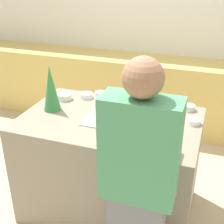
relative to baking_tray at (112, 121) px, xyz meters
name	(u,v)px	position (x,y,z in m)	size (l,w,h in m)	color
ground_plane	(110,207)	(-0.03, 0.04, -0.95)	(12.00, 12.00, 0.00)	#C6B28E
wall_back	(163,28)	(-0.03, 2.15, 0.35)	(8.00, 0.05, 2.60)	white
back_cabinet_block	(154,93)	(-0.03, 1.82, -0.48)	(6.00, 0.60, 0.94)	#DBBC60
kitchen_island	(110,166)	(-0.03, 0.04, -0.48)	(1.46, 0.94, 0.94)	gray
baking_tray	(112,121)	(0.00, 0.00, 0.00)	(0.45, 0.32, 0.01)	#9E9EA8
gingerbread_house	(112,109)	(0.00, 0.00, 0.10)	(0.18, 0.16, 0.25)	#5B2D14
decorative_tree	(51,88)	(-0.56, 0.03, 0.19)	(0.15, 0.15, 0.39)	#33843D
candy_bowl_far_right	(135,101)	(0.08, 0.38, 0.02)	(0.10, 0.10, 0.05)	silver
candy_bowl_center_rear	(189,107)	(0.56, 0.41, 0.02)	(0.10, 0.10, 0.05)	silver
candy_bowl_front_corner	(86,95)	(-0.39, 0.37, 0.02)	(0.11, 0.11, 0.05)	white
candy_bowl_behind_tray	(100,94)	(-0.28, 0.44, 0.02)	(0.09, 0.09, 0.05)	white
candy_bowl_far_left	(65,96)	(-0.56, 0.27, 0.03)	(0.13, 0.13, 0.05)	white
candy_bowl_beside_tree	(194,121)	(0.62, 0.16, 0.02)	(0.10, 0.10, 0.04)	white
candy_bowl_near_tray_left	(104,101)	(-0.18, 0.30, 0.02)	(0.12, 0.12, 0.04)	silver
cookbook	(168,110)	(0.39, 0.33, 0.01)	(0.18, 0.13, 0.02)	#3F598C
person	(138,188)	(0.39, -0.65, -0.08)	(0.44, 0.55, 1.68)	slate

